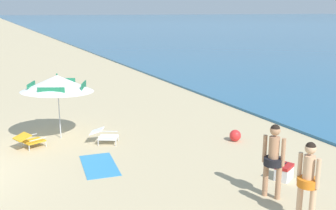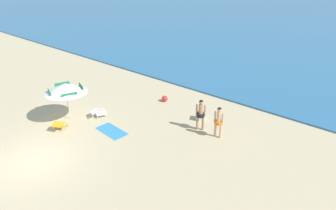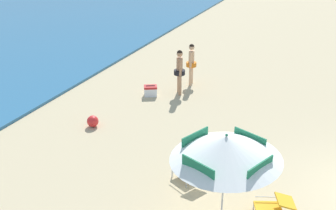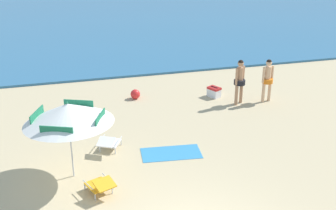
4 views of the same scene
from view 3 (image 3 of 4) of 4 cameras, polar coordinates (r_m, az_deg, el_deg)
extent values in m
cylinder|color=silver|center=(9.03, 7.76, -10.36)|extent=(0.04, 0.04, 2.16)
cone|color=white|center=(8.60, 8.06, -5.91)|extent=(3.22, 3.22, 0.63)
cube|color=#1E724C|center=(9.13, 3.81, -4.65)|extent=(0.79, 0.36, 0.29)
cube|color=#1E724C|center=(8.09, 4.19, -8.82)|extent=(0.36, 0.79, 0.29)
cube|color=#1E724C|center=(8.25, 12.70, -8.70)|extent=(0.79, 0.36, 0.29)
cube|color=#1E724C|center=(9.27, 11.32, -4.63)|extent=(0.36, 0.79, 0.29)
sphere|color=#1E724C|center=(8.45, 8.18, -4.17)|extent=(0.06, 0.06, 0.06)
cube|color=white|center=(10.80, 2.57, -9.32)|extent=(0.74, 0.77, 0.04)
cube|color=white|center=(10.46, 3.95, -9.19)|extent=(0.63, 0.59, 0.17)
cylinder|color=silver|center=(10.91, 0.57, -9.61)|extent=(0.03, 0.03, 0.18)
cylinder|color=silver|center=(11.18, 2.53, -8.71)|extent=(0.03, 0.03, 0.18)
cylinder|color=silver|center=(10.56, 2.58, -10.95)|extent=(0.03, 0.03, 0.18)
cylinder|color=silver|center=(10.83, 4.56, -9.98)|extent=(0.03, 0.03, 0.18)
cylinder|color=silver|center=(10.58, 1.43, -9.31)|extent=(0.27, 0.49, 0.02)
cylinder|color=silver|center=(10.90, 3.70, -8.27)|extent=(0.27, 0.49, 0.02)
cube|color=gold|center=(9.86, 13.82, -13.87)|extent=(0.71, 0.75, 0.04)
cube|color=gold|center=(9.81, 16.06, -12.76)|extent=(0.61, 0.57, 0.15)
cylinder|color=silver|center=(10.06, 11.85, -13.56)|extent=(0.03, 0.03, 0.18)
cylinder|color=silver|center=(10.18, 15.10, -13.44)|extent=(0.03, 0.03, 0.18)
cylinder|color=silver|center=(10.01, 13.58, -12.34)|extent=(0.22, 0.51, 0.02)
cylinder|color=#D8A87F|center=(16.94, 3.31, 4.44)|extent=(0.12, 0.12, 0.83)
cylinder|color=#D8A87F|center=(16.67, 3.15, 4.11)|extent=(0.12, 0.12, 0.83)
cylinder|color=orange|center=(16.66, 3.27, 5.68)|extent=(0.42, 0.42, 0.17)
cylinder|color=#D8A87F|center=(16.57, 3.29, 6.58)|extent=(0.23, 0.23, 0.59)
cylinder|color=#D8A87F|center=(16.77, 3.40, 6.74)|extent=(0.09, 0.09, 0.62)
cylinder|color=#D8A87F|center=(16.38, 3.17, 6.31)|extent=(0.09, 0.09, 0.62)
sphere|color=#D8A87F|center=(16.44, 3.33, 8.05)|extent=(0.23, 0.23, 0.23)
sphere|color=black|center=(16.44, 3.33, 8.14)|extent=(0.21, 0.21, 0.21)
cylinder|color=tan|center=(15.69, 1.67, 2.86)|extent=(0.13, 0.13, 0.86)
cylinder|color=tan|center=(15.97, 1.51, 3.26)|extent=(0.13, 0.13, 0.86)
cylinder|color=black|center=(15.67, 1.61, 4.59)|extent=(0.43, 0.43, 0.18)
cylinder|color=tan|center=(15.58, 1.62, 5.57)|extent=(0.24, 0.24, 0.61)
cylinder|color=tan|center=(15.38, 1.74, 5.25)|extent=(0.09, 0.09, 0.64)
cylinder|color=tan|center=(15.78, 1.51, 5.76)|extent=(0.09, 0.09, 0.64)
sphere|color=tan|center=(15.44, 1.64, 7.17)|extent=(0.23, 0.23, 0.23)
sphere|color=black|center=(15.43, 1.65, 7.27)|extent=(0.21, 0.21, 0.21)
cube|color=white|center=(15.73, -2.45, 1.85)|extent=(0.53, 0.58, 0.32)
cube|color=red|center=(15.66, -2.46, 2.53)|extent=(0.54, 0.60, 0.08)
cylinder|color=black|center=(15.64, -2.47, 2.71)|extent=(0.18, 0.31, 0.02)
sphere|color=red|center=(13.59, -10.46, -2.24)|extent=(0.38, 0.38, 0.38)
cube|color=#3384BC|center=(12.11, 8.97, -6.63)|extent=(1.89, 1.09, 0.01)
camera|label=1|loc=(20.38, 25.09, 16.68)|focal=42.02mm
camera|label=2|loc=(23.17, 46.74, 24.04)|focal=34.61mm
camera|label=4|loc=(11.29, 76.92, 7.35)|focal=46.74mm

